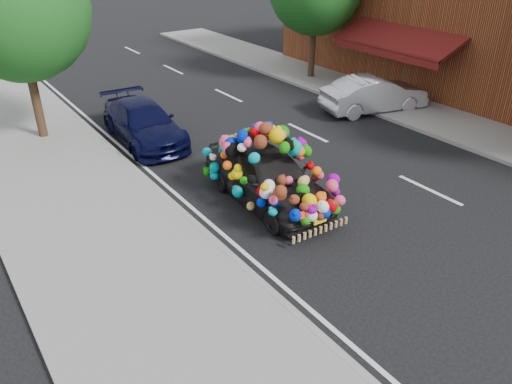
% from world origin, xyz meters
% --- Properties ---
extents(ground, '(100.00, 100.00, 0.00)m').
position_xyz_m(ground, '(0.00, 0.00, 0.00)').
color(ground, black).
rests_on(ground, ground).
extents(sidewalk, '(4.00, 60.00, 0.12)m').
position_xyz_m(sidewalk, '(-4.30, 0.00, 0.06)').
color(sidewalk, gray).
rests_on(sidewalk, ground).
extents(kerb, '(0.15, 60.00, 0.13)m').
position_xyz_m(kerb, '(-2.35, 0.00, 0.07)').
color(kerb, gray).
rests_on(kerb, ground).
extents(footpath_far, '(3.00, 40.00, 0.12)m').
position_xyz_m(footpath_far, '(8.20, 3.00, 0.06)').
color(footpath_far, gray).
rests_on(footpath_far, ground).
extents(lane_markings, '(6.00, 50.00, 0.01)m').
position_xyz_m(lane_markings, '(3.60, 0.00, 0.01)').
color(lane_markings, silver).
rests_on(lane_markings, ground).
extents(tree_near_sidewalk, '(4.20, 4.20, 6.13)m').
position_xyz_m(tree_near_sidewalk, '(-3.80, 9.50, 4.02)').
color(tree_near_sidewalk, '#332114').
rests_on(tree_near_sidewalk, ground).
extents(plush_art_car, '(2.16, 4.35, 2.04)m').
position_xyz_m(plush_art_car, '(-0.26, 2.00, 1.04)').
color(plush_art_car, black).
rests_on(plush_art_car, ground).
extents(navy_sedan, '(1.98, 4.35, 1.24)m').
position_xyz_m(navy_sedan, '(-1.16, 7.45, 0.62)').
color(navy_sedan, black).
rests_on(navy_sedan, ground).
extents(silver_hatchback, '(4.17, 2.30, 1.30)m').
position_xyz_m(silver_hatchback, '(7.00, 5.26, 0.65)').
color(silver_hatchback, silver).
rests_on(silver_hatchback, ground).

